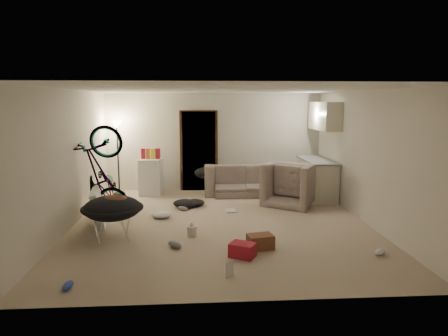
{
  "coord_description": "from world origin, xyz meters",
  "views": [
    {
      "loc": [
        -0.42,
        -7.27,
        2.29
      ],
      "look_at": [
        0.1,
        0.6,
        0.97
      ],
      "focal_mm": 32.0,
      "sensor_mm": 36.0,
      "label": 1
    }
  ],
  "objects": [
    {
      "name": "door_trim",
      "position": [
        -0.4,
        2.94,
        1.02
      ],
      "size": [
        0.97,
        0.04,
        2.1
      ],
      "primitive_type": "cube",
      "color": "#361F12",
      "rests_on": "floor"
    },
    {
      "name": "drink_case_a",
      "position": [
        0.54,
        -1.33,
        0.11
      ],
      "size": [
        0.44,
        0.35,
        0.22
      ],
      "primitive_type": "cube",
      "rotation": [
        0.0,
        0.0,
        0.2
      ],
      "color": "brown",
      "rests_on": "floor"
    },
    {
      "name": "snack_box_3",
      "position": [
        -1.41,
        2.55,
        1.0
      ],
      "size": [
        0.12,
        0.1,
        0.3
      ],
      "primitive_type": "cube",
      "rotation": [
        0.0,
        0.0,
        -0.33
      ],
      "color": "#A41829",
      "rests_on": "mini_fridge"
    },
    {
      "name": "ceiling",
      "position": [
        0.0,
        0.0,
        2.51
      ],
      "size": [
        5.5,
        6.0,
        0.02
      ],
      "primitive_type": "cube",
      "color": "white",
      "rests_on": "wall_back"
    },
    {
      "name": "snack_box_1",
      "position": [
        -1.65,
        2.55,
        1.0
      ],
      "size": [
        0.1,
        0.07,
        0.3
      ],
      "primitive_type": "cube",
      "rotation": [
        0.0,
        0.0,
        -0.04
      ],
      "color": "#D55D1A",
      "rests_on": "mini_fridge"
    },
    {
      "name": "mini_fridge",
      "position": [
        -1.6,
        2.55,
        0.45
      ],
      "size": [
        0.55,
        0.55,
        0.89
      ],
      "primitive_type": "cube",
      "rotation": [
        0.0,
        0.0,
        -0.06
      ],
      "color": "white",
      "rests_on": "floor"
    },
    {
      "name": "newspaper",
      "position": [
        -0.72,
        1.79,
        0.0
      ],
      "size": [
        0.65,
        0.72,
        0.01
      ],
      "primitive_type": "cube",
      "rotation": [
        0.0,
        0.0,
        0.45
      ],
      "color": "beige",
      "rests_on": "floor"
    },
    {
      "name": "clothes_lump_c",
      "position": [
        -1.17,
        0.48,
        0.06
      ],
      "size": [
        0.53,
        0.51,
        0.13
      ],
      "primitive_type": "ellipsoid",
      "rotation": [
        0.0,
        0.0,
        -0.55
      ],
      "color": "silver",
      "rests_on": "floor"
    },
    {
      "name": "shoe_4",
      "position": [
        2.3,
        -1.71,
        0.05
      ],
      "size": [
        0.26,
        0.24,
        0.09
      ],
      "primitive_type": "ellipsoid",
      "rotation": [
        0.0,
        0.0,
        0.7
      ],
      "color": "white",
      "rests_on": "floor"
    },
    {
      "name": "kitchen_counter",
      "position": [
        2.43,
        2.0,
        0.44
      ],
      "size": [
        0.6,
        1.5,
        0.88
      ],
      "primitive_type": "cube",
      "color": "beige",
      "rests_on": "floor"
    },
    {
      "name": "snack_box_2",
      "position": [
        -1.53,
        2.55,
        1.0
      ],
      "size": [
        0.1,
        0.07,
        0.3
      ],
      "primitive_type": "cube",
      "rotation": [
        0.0,
        0.0,
        -0.02
      ],
      "color": "yellow",
      "rests_on": "mini_fridge"
    },
    {
      "name": "tv_box",
      "position": [
        -2.3,
        0.16,
        0.33
      ],
      "size": [
        0.42,
        1.02,
        0.67
      ],
      "primitive_type": "cube",
      "rotation": [
        0.0,
        -0.21,
        0.17
      ],
      "color": "silver",
      "rests_on": "floor"
    },
    {
      "name": "doorway",
      "position": [
        -0.4,
        2.97,
        1.02
      ],
      "size": [
        0.85,
        0.1,
        2.04
      ],
      "primitive_type": "cube",
      "color": "black",
      "rests_on": "floor"
    },
    {
      "name": "juicer",
      "position": [
        -0.54,
        -0.69,
        0.1
      ],
      "size": [
        0.18,
        0.18,
        0.26
      ],
      "color": "beige",
      "rests_on": "floor"
    },
    {
      "name": "drink_case_b",
      "position": [
        0.23,
        -1.65,
        0.1
      ],
      "size": [
        0.45,
        0.41,
        0.21
      ],
      "primitive_type": "cube",
      "rotation": [
        0.0,
        0.0,
        -0.49
      ],
      "color": "#A41829",
      "rests_on": "floor"
    },
    {
      "name": "book_asset",
      "position": [
        -0.07,
        -2.39,
        0.01
      ],
      "size": [
        0.26,
        0.26,
        0.02
      ],
      "primitive_type": "imported",
      "rotation": [
        0.0,
        0.0,
        0.82
      ],
      "color": "#A41829",
      "rests_on": "floor"
    },
    {
      "name": "counter_top",
      "position": [
        2.43,
        2.0,
        0.9
      ],
      "size": [
        0.64,
        1.54,
        0.04
      ],
      "primitive_type": "cube",
      "color": "gray",
      "rests_on": "kitchen_counter"
    },
    {
      "name": "wall_back",
      "position": [
        0.0,
        3.01,
        1.25
      ],
      "size": [
        5.5,
        0.02,
        2.5
      ],
      "primitive_type": "cube",
      "color": "silver",
      "rests_on": "floor"
    },
    {
      "name": "floor",
      "position": [
        0.0,
        0.0,
        -0.01
      ],
      "size": [
        5.5,
        6.0,
        0.02
      ],
      "primitive_type": "cube",
      "color": "#BAA58F",
      "rests_on": "ground"
    },
    {
      "name": "wall_front",
      "position": [
        0.0,
        -3.01,
        1.25
      ],
      "size": [
        5.5,
        0.02,
        2.5
      ],
      "primitive_type": "cube",
      "color": "silver",
      "rests_on": "floor"
    },
    {
      "name": "sofa",
      "position": [
        0.71,
        2.45,
        0.29
      ],
      "size": [
        1.97,
        0.79,
        0.57
      ],
      "primitive_type": "imported",
      "rotation": [
        0.0,
        0.0,
        3.15
      ],
      "color": "#3B433B",
      "rests_on": "floor"
    },
    {
      "name": "saucer_chair",
      "position": [
        -1.86,
        -0.7,
        0.43
      ],
      "size": [
        1.03,
        1.03,
        0.73
      ],
      "color": "silver",
      "rests_on": "floor"
    },
    {
      "name": "bicycle",
      "position": [
        -2.3,
        0.47,
        0.5
      ],
      "size": [
        1.98,
        1.09,
        1.09
      ],
      "primitive_type": "imported",
      "rotation": [
        0.0,
        -0.17,
        1.42
      ],
      "color": "black",
      "rests_on": "floor"
    },
    {
      "name": "wall_right",
      "position": [
        2.76,
        0.0,
        1.25
      ],
      "size": [
        0.02,
        6.0,
        2.5
      ],
      "primitive_type": "cube",
      "color": "silver",
      "rests_on": "floor"
    },
    {
      "name": "clothes_lump_b",
      "position": [
        -0.52,
        1.34,
        0.07
      ],
      "size": [
        0.58,
        0.55,
        0.15
      ],
      "primitive_type": "ellipsoid",
      "rotation": [
        0.0,
        0.0,
        0.33
      ],
      "color": "black",
      "rests_on": "floor"
    },
    {
      "name": "sofa_drape",
      "position": [
        -0.24,
        2.45,
        0.54
      ],
      "size": [
        0.59,
        0.5,
        0.28
      ],
      "primitive_type": "ellipsoid",
      "rotation": [
        0.0,
        0.0,
        -0.06
      ],
      "color": "black",
      "rests_on": "sofa"
    },
    {
      "name": "floor_lamp",
      "position": [
        -2.4,
        2.65,
        1.31
      ],
      "size": [
        0.28,
        0.28,
        1.81
      ],
      "color": "black",
      "rests_on": "floor"
    },
    {
      "name": "shoe_0",
      "position": [
        0.73,
        2.08,
        0.05
      ],
      "size": [
        0.26,
        0.16,
        0.09
      ],
      "primitive_type": "ellipsoid",
      "rotation": [
        0.0,
        0.0,
        0.24
      ],
      "color": "#2F45AA",
      "rests_on": "floor"
    },
    {
      "name": "hoodie",
      "position": [
        -1.81,
        -0.73,
        0.64
      ],
      "size": [
        0.49,
        0.41,
        0.22
      ],
      "primitive_type": "ellipsoid",
      "rotation": [
        0.0,
        0.0,
        0.01
      ],
      "color": "#522D1C",
      "rests_on": "saucer_chair"
    },
    {
      "name": "clothes_lump_a",
      "position": [
        -0.72,
        1.24,
        0.09
      ],
      "size": [
        0.66,
        0.61,
        0.17
      ],
      "primitive_type": "ellipsoid",
      "rotation": [
        0.0,
        0.0,
        -0.34
      ],
      "color": "black",
      "rests_on": "floor"
    },
    {
      "name": "snack_box_0",
      "position": [
        -1.77,
        2.55,
        1.0
      ],
      "size": [
        0.11,
        0.09,
        0.3
      ],
      "primitive_type": "cube",
      "rotation": [
        0.0,
        0.0,
        0.23
      ],
      "color": "#A41829",
      "rests_on": "mini_fridge"
    },
    {
      "name": "shoe_1",
      "position": [
        -0.76,
        0.96,
        0.05
      ],
      "size": [
        0.28,
        0.23,
        0.1
      ],
      "primitive_type": "ellipsoid",
      "rotation": [
        0.0,
        0.0,
        -0.59
      ],
      "color": "slate",
      "rests_on": "floor"
    },
    {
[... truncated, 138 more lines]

